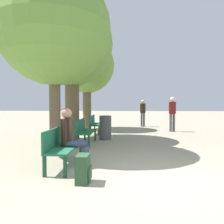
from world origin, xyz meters
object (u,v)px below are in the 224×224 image
Objects in this scene: pedestrian_near at (172,112)px; trash_bin at (105,128)px; bench_row_0 at (61,144)px; tree_row_0 at (54,29)px; pedestrian_mid at (143,111)px; bench_row_2 at (95,123)px; tree_row_2 at (87,66)px; person_seated at (72,135)px; bench_row_1 at (84,130)px; tree_row_1 at (72,46)px; backpack at (83,169)px.

pedestrian_near is 1.87× the size of trash_bin.
bench_row_0 is 0.29× the size of tree_row_0.
pedestrian_mid is (-1.29, 2.39, -0.05)m from pedestrian_near.
bench_row_2 is 0.31× the size of tree_row_2.
person_seated is at bearing -82.85° from tree_row_2.
bench_row_1 is 0.31× the size of tree_row_2.
bench_row_0 is at bearing -99.95° from trash_bin.
tree_row_1 reaches higher than tree_row_0.
trash_bin is at bearing -140.37° from pedestrian_near.
pedestrian_near is at bearing 43.55° from bench_row_1.
pedestrian_mid is at bearing 57.01° from tree_row_1.
tree_row_2 is 4.37m from pedestrian_mid.
bench_row_0 is 1.00× the size of bench_row_1.
tree_row_0 is 2.17m from tree_row_1.
bench_row_2 is 0.29× the size of tree_row_0.
tree_row_0 is (-0.67, -1.09, 3.11)m from bench_row_1.
tree_row_1 is at bearing -111.82° from bench_row_2.
tree_row_2 is 5.39× the size of trash_bin.
tree_row_0 reaches higher than backpack.
bench_row_1 is at bearing 58.29° from tree_row_0.
pedestrian_near is (3.83, 3.64, 0.50)m from bench_row_1.
bench_row_0 is 3.60m from tree_row_0.
bench_row_2 is 3.53m from tree_row_2.
bench_row_1 is 1.21m from trash_bin.
bench_row_1 is at bearing 100.40° from backpack.
bench_row_0 is 2.76m from bench_row_1.
bench_row_1 is at bearing -90.00° from bench_row_2.
bench_row_0 is 0.30m from person_seated.
backpack is (1.36, -2.66, -3.37)m from tree_row_0.
tree_row_1 reaches higher than bench_row_2.
tree_row_2 is at bearing 98.47° from bench_row_1.
tree_row_1 is 10.78× the size of backpack.
backpack is at bearing -80.65° from tree_row_2.
tree_row_2 is 5.22m from pedestrian_near.
person_seated is 7.32m from pedestrian_near.
tree_row_0 reaches higher than bench_row_0.
person_seated is (0.91, -1.63, -2.92)m from tree_row_0.
bench_row_1 is 5.46m from tree_row_2.
trash_bin reaches higher than bench_row_0.
pedestrian_near is 4.15m from trash_bin.
tree_row_0 reaches higher than trash_bin.
bench_row_1 is 0.94× the size of pedestrian_mid.
bench_row_0 is 0.94× the size of pedestrian_mid.
person_seated is at bearing -76.55° from tree_row_1.
tree_row_2 is (0.00, 3.45, -0.20)m from tree_row_1.
bench_row_1 is 3.37m from tree_row_0.
tree_row_1 is 1.06× the size of tree_row_2.
tree_row_0 is at bearing -114.32° from pedestrian_mid.
bench_row_1 is at bearing -136.45° from pedestrian_near.
trash_bin is (0.43, 3.74, -0.22)m from person_seated.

